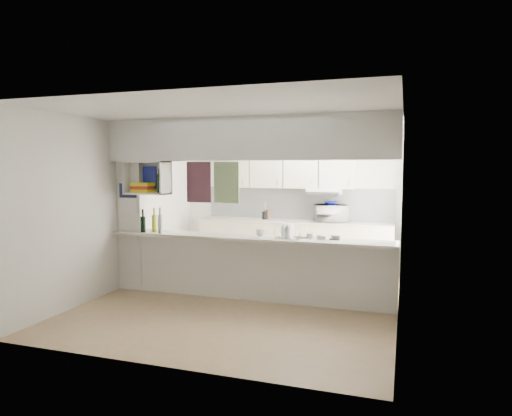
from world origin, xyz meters
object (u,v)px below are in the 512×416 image
at_px(dish_rack, 290,232).
at_px(wine_bottles, 153,223).
at_px(bowl, 331,203).
at_px(microwave, 331,213).

relative_size(dish_rack, wine_bottles, 1.10).
height_order(bowl, wine_bottles, wine_bottles).
xyz_separation_m(dish_rack, wine_bottles, (-2.12, -0.08, 0.06)).
relative_size(bowl, wine_bottles, 0.64).
relative_size(microwave, wine_bottles, 1.45).
distance_m(dish_rack, wine_bottles, 2.13).
relative_size(microwave, dish_rack, 1.32).
distance_m(bowl, wine_bottles, 3.22).
xyz_separation_m(microwave, dish_rack, (-0.24, -2.11, -0.07)).
bearing_deg(microwave, bowl, 30.10).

